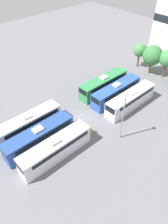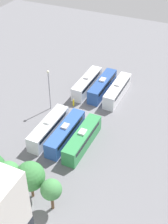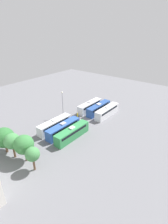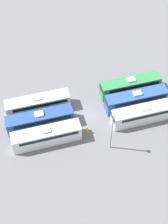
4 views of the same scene
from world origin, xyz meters
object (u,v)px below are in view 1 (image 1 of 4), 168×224
object	(u,v)px
tree_1	(153,55)
bus_2	(56,148)
bus_0	(28,123)
light_pole	(124,109)
tree_2	(168,59)
bus_1	(39,137)
bus_4	(116,91)
bus_5	(131,99)
tree_0	(140,50)
bus_3	(104,84)
worker_person	(90,130)

from	to	relation	value
tree_1	bus_2	bearing A→B (deg)	-80.82
bus_0	bus_2	distance (m)	7.55
light_pole	tree_2	world-z (taller)	light_pole
bus_1	bus_2	distance (m)	3.75
bus_2	tree_1	distance (m)	32.55
bus_4	bus_2	bearing A→B (deg)	-78.31
bus_5	light_pole	xyz separation A→B (m)	(4.15, -7.85, 4.44)
light_pole	tree_2	distance (m)	23.59
bus_0	tree_0	size ratio (longest dim) A/B	2.03
bus_4	bus_3	bearing A→B (deg)	177.51
light_pole	worker_person	bearing A→B (deg)	-143.77
light_pole	bus_3	bearing A→B (deg)	145.23
tree_1	tree_2	distance (m)	3.42
bus_0	light_pole	size ratio (longest dim) A/B	1.28
bus_1	light_pole	world-z (taller)	light_pole
light_pole	bus_2	bearing A→B (deg)	-111.64
bus_1	tree_0	distance (m)	33.67
bus_3	worker_person	xyz separation A→B (m)	(7.35, -10.95, -0.94)
bus_4	worker_person	bearing A→B (deg)	-71.05
bus_2	bus_5	distance (m)	18.12
bus_0	bus_2	bearing A→B (deg)	1.12
bus_0	tree_2	size ratio (longest dim) A/B	1.82
bus_4	light_pole	world-z (taller)	light_pole
bus_1	bus_4	bearing A→B (deg)	90.04
bus_2	tree_1	bearing A→B (deg)	99.18
tree_0	tree_1	size ratio (longest dim) A/B	0.86
bus_3	bus_5	world-z (taller)	same
bus_0	light_pole	xyz separation A→B (m)	(11.62, 10.41, 4.44)
bus_4	worker_person	distance (m)	11.45
worker_person	light_pole	bearing A→B (deg)	36.23
bus_5	worker_person	size ratio (longest dim) A/B	6.70
worker_person	tree_2	distance (m)	26.12
bus_2	worker_person	xyz separation A→B (m)	(-0.03, 7.26, -0.94)
worker_person	bus_1	bearing A→B (deg)	-115.54
bus_0	worker_person	bearing A→B (deg)	44.55
bus_0	bus_1	world-z (taller)	same
bus_0	bus_1	size ratio (longest dim) A/B	1.00
bus_4	light_pole	bearing A→B (deg)	-44.94
worker_person	tree_2	size ratio (longest dim) A/B	0.27
tree_1	bus_3	bearing A→B (deg)	-99.07
bus_1	bus_4	xyz separation A→B (m)	(-0.01, 18.52, 0.00)
bus_1	tree_2	xyz separation A→B (m)	(1.81, 33.49, 2.87)
bus_4	tree_0	xyz separation A→B (m)	(-5.44, 14.62, 2.49)
bus_2	tree_1	world-z (taller)	tree_1
bus_4	tree_2	size ratio (longest dim) A/B	1.82
light_pole	tree_0	distance (m)	26.10
tree_1	worker_person	bearing A→B (deg)	-78.26
light_pole	bus_1	bearing A→B (deg)	-125.99
bus_2	tree_2	world-z (taller)	tree_2
bus_0	bus_4	bearing A→B (deg)	78.15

